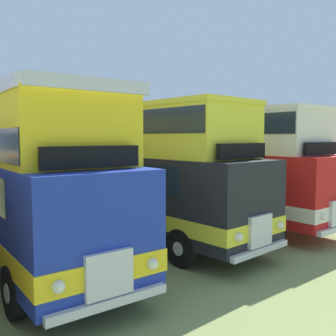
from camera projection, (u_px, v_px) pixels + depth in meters
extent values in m
cube|color=#1E339E|center=(16.00, 197.00, 10.98)|extent=(3.09, 11.61, 2.30)
cube|color=yellow|center=(17.00, 217.00, 11.03)|extent=(3.13, 11.65, 0.44)
cube|color=#19232D|center=(12.00, 175.00, 11.25)|extent=(3.00, 9.22, 0.76)
cube|color=#19232D|center=(105.00, 202.00, 6.38)|extent=(2.20, 0.21, 0.90)
cube|color=silver|center=(109.00, 274.00, 6.40)|extent=(0.90, 0.17, 0.80)
cube|color=silver|center=(110.00, 303.00, 6.42)|extent=(2.30, 0.26, 0.16)
sphere|color=#EAEACC|center=(153.00, 264.00, 6.93)|extent=(0.22, 0.22, 0.22)
sphere|color=#EAEACC|center=(58.00, 287.00, 5.86)|extent=(0.22, 0.22, 0.22)
cube|color=yellow|center=(12.00, 132.00, 11.02)|extent=(2.94, 10.71, 1.50)
cube|color=silver|center=(92.00, 84.00, 6.57)|extent=(2.40, 0.22, 0.24)
cube|color=silver|center=(51.00, 107.00, 11.67)|extent=(0.65, 10.59, 0.24)
cube|color=#19232D|center=(12.00, 142.00, 11.05)|extent=(2.98, 10.61, 0.64)
cube|color=black|center=(92.00, 157.00, 6.71)|extent=(1.90, 0.22, 0.40)
cylinder|color=black|center=(121.00, 267.00, 8.45)|extent=(0.33, 1.05, 1.04)
cylinder|color=silver|center=(126.00, 265.00, 8.54)|extent=(0.04, 0.36, 0.36)
cylinder|color=black|center=(15.00, 292.00, 7.08)|extent=(0.33, 1.05, 1.04)
cylinder|color=silver|center=(6.00, 294.00, 6.99)|extent=(0.04, 0.36, 0.36)
cylinder|color=black|center=(20.00, 211.00, 14.91)|extent=(0.33, 1.05, 1.04)
cylinder|color=silver|center=(24.00, 210.00, 15.00)|extent=(0.04, 0.36, 0.36)
cube|color=black|center=(138.00, 187.00, 13.12)|extent=(2.85, 10.20, 2.30)
cube|color=yellow|center=(138.00, 204.00, 13.17)|extent=(2.89, 10.24, 0.44)
cube|color=#19232D|center=(131.00, 169.00, 13.37)|extent=(2.79, 7.80, 0.76)
cube|color=#19232D|center=(257.00, 181.00, 9.35)|extent=(2.20, 0.18, 0.90)
cube|color=silver|center=(260.00, 231.00, 9.37)|extent=(0.90, 0.15, 0.80)
cube|color=silver|center=(261.00, 250.00, 9.39)|extent=(2.30, 0.22, 0.16)
sphere|color=#EAEACC|center=(280.00, 225.00, 9.96)|extent=(0.22, 0.22, 0.22)
sphere|color=#EAEACC|center=(238.00, 237.00, 8.77)|extent=(0.22, 0.22, 0.22)
cube|color=yellow|center=(133.00, 133.00, 13.15)|extent=(2.71, 9.30, 1.50)
cube|color=yellow|center=(133.00, 110.00, 13.08)|extent=(2.78, 9.40, 0.14)
cube|color=#19232D|center=(133.00, 125.00, 13.12)|extent=(2.75, 9.20, 0.68)
cube|color=black|center=(242.00, 151.00, 9.65)|extent=(1.90, 0.19, 0.40)
cylinder|color=black|center=(236.00, 233.00, 11.41)|extent=(0.32, 1.05, 1.04)
cylinder|color=silver|center=(239.00, 232.00, 11.51)|extent=(0.03, 0.36, 0.36)
cylinder|color=black|center=(182.00, 248.00, 9.88)|extent=(0.32, 1.05, 1.04)
cylinder|color=silver|center=(178.00, 249.00, 9.78)|extent=(0.03, 0.36, 0.36)
cylinder|color=black|center=(114.00, 204.00, 16.41)|extent=(0.32, 1.05, 1.04)
cylinder|color=silver|center=(117.00, 203.00, 16.51)|extent=(0.03, 0.36, 0.36)
cylinder|color=black|center=(66.00, 211.00, 14.88)|extent=(0.32, 1.05, 1.04)
cylinder|color=silver|center=(62.00, 211.00, 14.78)|extent=(0.03, 0.36, 0.36)
cube|color=red|center=(209.00, 178.00, 15.97)|extent=(2.66, 11.26, 2.30)
cube|color=silver|center=(209.00, 192.00, 16.02)|extent=(2.70, 11.30, 0.44)
cube|color=#19232D|center=(202.00, 164.00, 16.23)|extent=(2.65, 8.86, 0.76)
cube|color=#19232D|center=(336.00, 173.00, 11.61)|extent=(2.20, 0.13, 0.90)
sphere|color=#EAEACC|center=(323.00, 217.00, 11.06)|extent=(0.22, 0.22, 0.22)
cube|color=silver|center=(205.00, 134.00, 16.00)|extent=(2.54, 10.36, 1.50)
cube|color=silver|center=(205.00, 115.00, 15.94)|extent=(2.60, 10.46, 0.14)
cube|color=#19232D|center=(205.00, 127.00, 15.98)|extent=(2.58, 10.26, 0.68)
cube|color=black|center=(322.00, 148.00, 11.93)|extent=(1.90, 0.15, 0.40)
cylinder|color=black|center=(308.00, 217.00, 13.68)|extent=(0.29, 1.04, 1.04)
cylinder|color=silver|center=(310.00, 217.00, 13.77)|extent=(0.03, 0.36, 0.36)
cylinder|color=black|center=(271.00, 227.00, 12.23)|extent=(0.29, 1.04, 1.04)
cylinder|color=silver|center=(268.00, 227.00, 12.14)|extent=(0.03, 0.36, 0.36)
cylinder|color=black|center=(173.00, 193.00, 19.74)|extent=(0.29, 1.04, 1.04)
cylinder|color=silver|center=(175.00, 192.00, 19.84)|extent=(0.03, 0.36, 0.36)
cylinder|color=black|center=(137.00, 197.00, 18.30)|extent=(0.29, 1.04, 1.04)
cylinder|color=silver|center=(134.00, 197.00, 18.21)|extent=(0.03, 0.36, 0.36)
cylinder|color=#8C704C|center=(10.00, 185.00, 22.78)|extent=(0.08, 0.08, 1.05)
cylinder|color=#8C704C|center=(115.00, 177.00, 27.56)|extent=(0.08, 0.08, 1.05)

